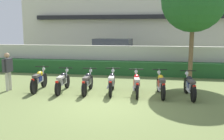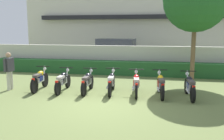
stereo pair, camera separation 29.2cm
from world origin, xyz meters
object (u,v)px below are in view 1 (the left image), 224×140
object	(u,v)px
parked_car	(115,52)
motorcycle_in_row_0	(39,80)
tree_near_inspector	(194,0)
motorcycle_in_row_1	(63,81)
motorcycle_in_row_3	(112,82)
motorcycle_in_row_5	(161,84)
motorcycle_in_row_2	(88,82)
motorcycle_in_row_6	(190,86)
motorcycle_in_row_4	(136,83)
inspector_person	(8,68)

from	to	relation	value
parked_car	motorcycle_in_row_0	world-z (taller)	parked_car
tree_near_inspector	motorcycle_in_row_1	size ratio (longest dim) A/B	2.90
tree_near_inspector	motorcycle_in_row_1	xyz separation A→B (m)	(-5.51, -3.35, -3.52)
motorcycle_in_row_0	motorcycle_in_row_1	world-z (taller)	motorcycle_in_row_0
motorcycle_in_row_3	motorcycle_in_row_5	xyz separation A→B (m)	(1.95, -0.07, 0.00)
motorcycle_in_row_2	motorcycle_in_row_1	bearing A→B (deg)	88.40
motorcycle_in_row_6	motorcycle_in_row_4	bearing A→B (deg)	83.03
motorcycle_in_row_1	parked_car	bearing A→B (deg)	-9.45
motorcycle_in_row_6	motorcycle_in_row_0	bearing A→B (deg)	84.93
tree_near_inspector	inspector_person	size ratio (longest dim) A/B	3.44
motorcycle_in_row_1	motorcycle_in_row_5	bearing A→B (deg)	-93.61
motorcycle_in_row_2	motorcycle_in_row_5	size ratio (longest dim) A/B	0.97
motorcycle_in_row_2	motorcycle_in_row_3	world-z (taller)	motorcycle_in_row_3
motorcycle_in_row_2	motorcycle_in_row_5	distance (m)	2.94
motorcycle_in_row_1	motorcycle_in_row_6	distance (m)	5.07
motorcycle_in_row_6	motorcycle_in_row_3	bearing A→B (deg)	82.95
motorcycle_in_row_4	inspector_person	distance (m)	5.42
motorcycle_in_row_0	motorcycle_in_row_5	size ratio (longest dim) A/B	0.97
inspector_person	motorcycle_in_row_1	bearing A→B (deg)	4.11
motorcycle_in_row_3	motorcycle_in_row_4	distance (m)	1.00
motorcycle_in_row_3	motorcycle_in_row_5	world-z (taller)	motorcycle_in_row_5
tree_near_inspector	motorcycle_in_row_6	bearing A→B (deg)	-97.43
parked_car	motorcycle_in_row_2	world-z (taller)	parked_car
inspector_person	tree_near_inspector	bearing A→B (deg)	24.13
parked_car	motorcycle_in_row_6	xyz separation A→B (m)	(4.29, -8.74, -0.48)
motorcycle_in_row_0	motorcycle_in_row_5	world-z (taller)	motorcycle_in_row_0
motorcycle_in_row_1	motorcycle_in_row_3	xyz separation A→B (m)	(2.05, 0.12, 0.02)
motorcycle_in_row_0	motorcycle_in_row_2	size ratio (longest dim) A/B	1.00
parked_car	motorcycle_in_row_0	xyz separation A→B (m)	(-1.85, -8.69, -0.48)
motorcycle_in_row_1	motorcycle_in_row_0	bearing A→B (deg)	83.64
motorcycle_in_row_4	inspector_person	bearing A→B (deg)	85.98
tree_near_inspector	motorcycle_in_row_3	world-z (taller)	tree_near_inspector
tree_near_inspector	motorcycle_in_row_1	bearing A→B (deg)	-148.71
motorcycle_in_row_6	inspector_person	bearing A→B (deg)	86.60
motorcycle_in_row_2	motorcycle_in_row_5	world-z (taller)	motorcycle_in_row_5
motorcycle_in_row_2	motorcycle_in_row_3	bearing A→B (deg)	-87.93
parked_car	motorcycle_in_row_0	bearing A→B (deg)	-97.11
motorcycle_in_row_4	motorcycle_in_row_6	size ratio (longest dim) A/B	1.01
motorcycle_in_row_3	motorcycle_in_row_6	size ratio (longest dim) A/B	1.01
motorcycle_in_row_3	inspector_person	size ratio (longest dim) A/B	1.19
motorcycle_in_row_3	motorcycle_in_row_4	bearing A→B (deg)	-98.07
parked_car	tree_near_inspector	distance (m)	7.77
parked_car	motorcycle_in_row_1	distance (m)	8.78
parked_car	tree_near_inspector	bearing A→B (deg)	-43.83
motorcycle_in_row_2	motorcycle_in_row_0	bearing A→B (deg)	86.61
tree_near_inspector	motorcycle_in_row_5	xyz separation A→B (m)	(-1.52, -3.30, -3.50)
parked_car	motorcycle_in_row_6	world-z (taller)	parked_car
motorcycle_in_row_0	motorcycle_in_row_2	world-z (taller)	motorcycle_in_row_0
motorcycle_in_row_4	motorcycle_in_row_6	world-z (taller)	motorcycle_in_row_6
motorcycle_in_row_0	motorcycle_in_row_6	size ratio (longest dim) A/B	0.99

